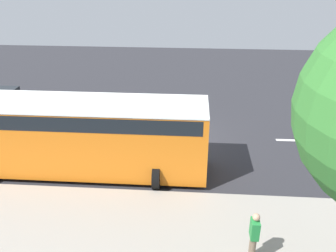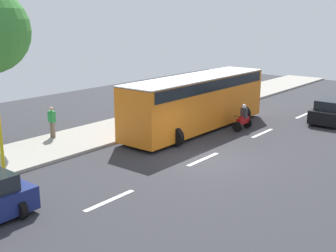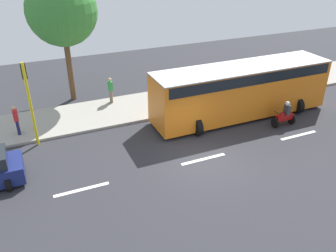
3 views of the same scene
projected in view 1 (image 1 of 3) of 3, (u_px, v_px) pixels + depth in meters
ground_plane at (182, 138)px, 18.44m from camera, size 40.00×60.00×0.10m
sidewalk at (174, 228)px, 12.08m from camera, size 4.00×60.00×0.15m
lane_stripe_north at (69, 133)px, 18.81m from camera, size 0.20×2.40×0.01m
lane_stripe_mid at (182, 137)px, 18.42m from camera, size 0.20×2.40×0.01m
lane_stripe_south at (300, 141)px, 18.02m from camera, size 0.20×2.40×0.01m
city_bus at (75, 132)px, 14.80m from camera, size 3.20×11.00×3.16m
motorcycle at (59, 133)px, 17.37m from camera, size 0.60×1.30×1.53m
pedestrian_near_signal at (254, 235)px, 10.39m from camera, size 0.40×0.24×1.69m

